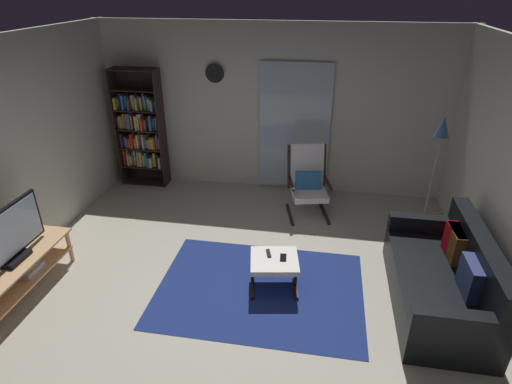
{
  "coord_description": "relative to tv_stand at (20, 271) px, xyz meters",
  "views": [
    {
      "loc": [
        0.82,
        -3.39,
        3.1
      ],
      "look_at": [
        0.07,
        1.01,
        0.82
      ],
      "focal_mm": 29.15,
      "sensor_mm": 36.0,
      "label": 1
    }
  ],
  "objects": [
    {
      "name": "wall_back",
      "position": [
        2.31,
        3.16,
        1.0
      ],
      "size": [
        5.6,
        0.06,
        2.6
      ],
      "primitive_type": "cube",
      "color": "beige",
      "rests_on": "ground"
    },
    {
      "name": "glass_door_panel",
      "position": [
        2.67,
        3.09,
        0.75
      ],
      "size": [
        1.1,
        0.01,
        2.0
      ],
      "primitive_type": "cube",
      "color": "silver"
    },
    {
      "name": "ground_plane",
      "position": [
        2.31,
        0.26,
        -0.3
      ],
      "size": [
        7.02,
        7.02,
        0.0
      ],
      "primitive_type": "plane",
      "color": "#B0AA98"
    },
    {
      "name": "cell_phone",
      "position": [
        2.8,
        0.6,
        0.09
      ],
      "size": [
        0.08,
        0.14,
        0.01
      ],
      "primitive_type": "cube",
      "rotation": [
        0.0,
        0.0,
        0.08
      ],
      "color": "black",
      "rests_on": "ottoman"
    },
    {
      "name": "floor_lamp_by_shelf",
      "position": [
        4.64,
        2.36,
        0.95
      ],
      "size": [
        0.22,
        0.22,
        1.55
      ],
      "color": "#A5A5AD",
      "rests_on": "ground"
    },
    {
      "name": "tv_stand",
      "position": [
        0.0,
        0.0,
        0.0
      ],
      "size": [
        0.46,
        1.39,
        0.45
      ],
      "color": "tan",
      "rests_on": "ground"
    },
    {
      "name": "lounge_armchair",
      "position": [
        2.95,
        2.35,
        0.24
      ],
      "size": [
        0.7,
        0.76,
        1.02
      ],
      "color": "black",
      "rests_on": "ground"
    },
    {
      "name": "television",
      "position": [
        0.0,
        -0.02,
        0.44
      ],
      "size": [
        0.2,
        1.01,
        0.6
      ],
      "color": "black",
      "rests_on": "tv_stand"
    },
    {
      "name": "area_rug",
      "position": [
        2.55,
        0.49,
        -0.3
      ],
      "size": [
        2.28,
        1.66,
        0.01
      ],
      "primitive_type": "cube",
      "color": "navy",
      "rests_on": "ground"
    },
    {
      "name": "tv_remote",
      "position": [
        2.63,
        0.64,
        0.09
      ],
      "size": [
        0.08,
        0.15,
        0.02
      ],
      "primitive_type": "cube",
      "rotation": [
        0.0,
        0.0,
        0.29
      ],
      "color": "black",
      "rests_on": "ottoman"
    },
    {
      "name": "wall_clock",
      "position": [
        1.43,
        3.08,
        1.55
      ],
      "size": [
        0.29,
        0.03,
        0.29
      ],
      "color": "silver"
    },
    {
      "name": "ottoman",
      "position": [
        2.7,
        0.57,
        0.02
      ],
      "size": [
        0.59,
        0.56,
        0.38
      ],
      "color": "white",
      "rests_on": "ground"
    },
    {
      "name": "leather_sofa",
      "position": [
        4.49,
        0.59,
        0.01
      ],
      "size": [
        0.85,
        1.77,
        0.86
      ],
      "color": "black",
      "rests_on": "ground"
    },
    {
      "name": "bookshelf_near_tv",
      "position": [
        0.19,
        2.93,
        0.64
      ],
      "size": [
        0.75,
        0.3,
        1.91
      ],
      "color": "black",
      "rests_on": "ground"
    }
  ]
}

